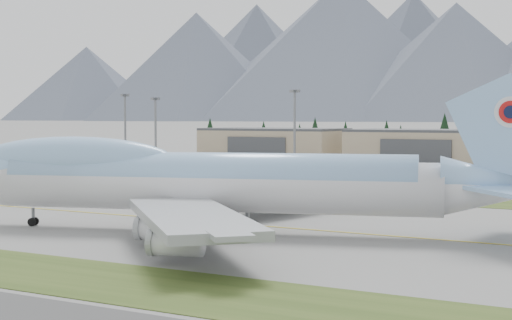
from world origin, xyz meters
The scene contains 11 objects.
ground centered at (0.00, 0.00, 0.00)m, with size 7000.00×7000.00×0.00m, color #626160.
grass_strip_near centered at (0.00, -38.00, 0.00)m, with size 400.00×14.00×0.08m, color #324619.
grass_strip_far centered at (0.00, 45.00, 0.00)m, with size 400.00×18.00×0.08m, color #324619.
taxiway_line_main centered at (0.00, 0.00, 0.00)m, with size 400.00×0.40×0.02m, color yellow.
boeing_747_freighter centered at (3.20, -7.82, 6.64)m, with size 76.31×63.36×20.13m.
hangar_left centered at (-70.00, 149.90, 5.39)m, with size 48.00×26.60×10.80m.
hangar_center centered at (-15.00, 149.90, 5.39)m, with size 48.00×26.60×10.80m.
floodlight_masts centered at (-43.85, 109.31, 15.69)m, with size 158.79×8.70×23.93m.
service_vehicle_a centered at (-35.25, 126.69, 0.00)m, with size 1.60×3.97×1.35m, color silver.
service_vehicle_b centered at (5.81, 125.89, 0.00)m, with size 1.18×3.34×1.10m, color yellow.
conifer_belt centered at (-3.09, 211.76, 6.82)m, with size 279.96×14.34×16.41m.
Camera 1 is at (57.54, -93.18, 15.00)m, focal length 55.00 mm.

